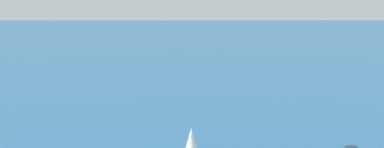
{
  "coord_description": "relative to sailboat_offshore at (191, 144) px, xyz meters",
  "views": [
    {
      "loc": [
        76.95,
        138.2,
        59.46
      ],
      "look_at": [
        -0.95,
        -0.56,
        34.72
      ],
      "focal_mm": 52.78,
      "sensor_mm": 36.0,
      "label": 1
    }
  ],
  "objects": [
    {
      "name": "sailboat_offshore",
      "position": [
        0.0,
        0.0,
        0.0
      ],
      "size": [
        10.9,
        7.15,
        13.54
      ],
      "color": "#23478C",
      "rests_on": "ground_plane"
    }
  ]
}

